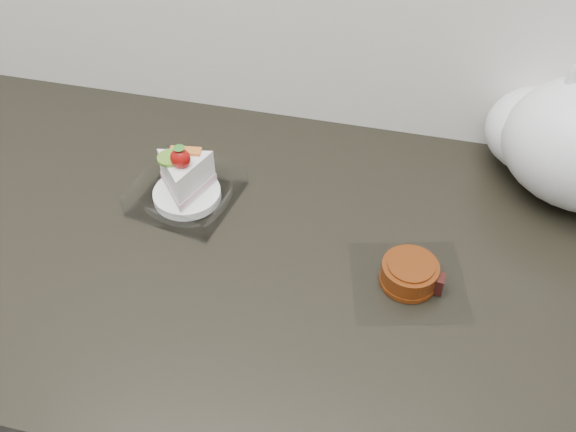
{
  "coord_description": "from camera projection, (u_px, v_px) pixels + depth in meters",
  "views": [
    {
      "loc": [
        0.26,
        1.12,
        1.56
      ],
      "look_at": [
        0.12,
        1.72,
        0.94
      ],
      "focal_mm": 40.0,
      "sensor_mm": 36.0,
      "label": 1
    }
  ],
  "objects": [
    {
      "name": "counter",
      "position": [
        223.0,
        398.0,
        1.22
      ],
      "size": [
        2.04,
        0.64,
        0.9
      ],
      "color": "black",
      "rests_on": "ground"
    },
    {
      "name": "cake_tray",
      "position": [
        186.0,
        185.0,
        0.94
      ],
      "size": [
        0.16,
        0.16,
        0.11
      ],
      "rotation": [
        0.0,
        0.0,
        -0.17
      ],
      "color": "white",
      "rests_on": "counter"
    },
    {
      "name": "mooncake_wrap",
      "position": [
        410.0,
        275.0,
        0.84
      ],
      "size": [
        0.18,
        0.17,
        0.04
      ],
      "rotation": [
        0.0,
        0.0,
        0.42
      ],
      "color": "white",
      "rests_on": "counter"
    }
  ]
}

